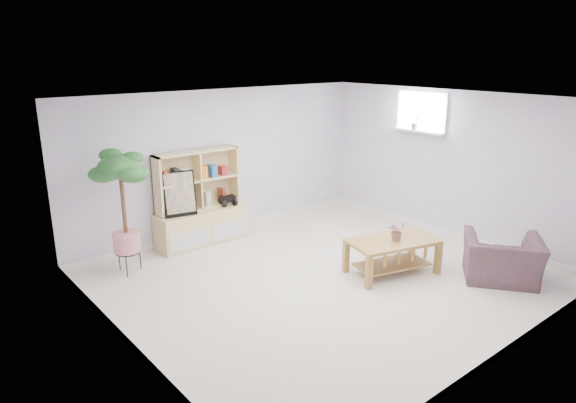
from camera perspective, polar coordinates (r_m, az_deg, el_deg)
floor at (r=7.09m, az=4.17°, el=-8.50°), size 5.50×5.00×0.01m
ceiling at (r=6.46m, az=4.62°, el=11.18°), size 5.50×5.00×0.01m
walls at (r=6.68m, az=4.39°, el=0.87°), size 5.51×5.01×2.40m
baseboard at (r=7.07m, az=4.18°, el=-8.14°), size 5.50×5.00×0.10m
window at (r=8.95m, az=14.65°, el=9.60°), size 0.10×0.98×0.68m
window_sill at (r=8.95m, az=14.27°, el=7.55°), size 0.14×1.00×0.04m
storage_unit at (r=8.20m, az=-9.62°, el=0.36°), size 1.50×0.50×1.50m
poster at (r=7.91m, az=-11.99°, el=0.83°), size 0.51×0.22×0.69m
toy_truck at (r=8.40m, az=-6.72°, el=0.18°), size 0.37×0.29×0.18m
coffee_table at (r=7.28m, az=11.47°, el=-6.01°), size 1.33×0.95×0.49m
table_plant at (r=7.16m, az=11.99°, el=-3.22°), size 0.24×0.21×0.26m
floor_tree at (r=7.29m, az=-17.75°, el=-1.24°), size 0.67×0.67×1.74m
armchair at (r=7.44m, az=22.71°, el=-5.62°), size 1.24×1.26×0.71m
sill_plant at (r=8.97m, az=13.96°, el=8.51°), size 0.16×0.15×0.24m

